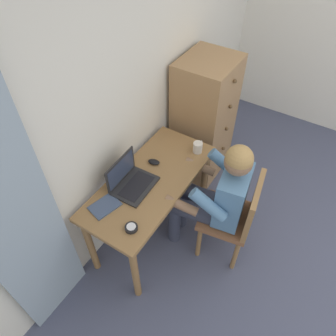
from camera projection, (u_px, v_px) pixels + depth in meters
wall_back at (135, 92)px, 2.45m from camera, size 4.80×0.05×2.50m
curtain_panel at (17, 222)px, 1.80m from camera, size 0.51×0.03×2.19m
desk at (151, 189)px, 2.57m from camera, size 1.23×0.56×0.75m
dresser at (204, 120)px, 3.17m from camera, size 0.56×0.51×1.30m
chair at (235, 215)px, 2.54m from camera, size 0.48×0.46×0.90m
person_seated at (216, 194)px, 2.46m from camera, size 0.59×0.63×1.21m
laptop at (130, 181)px, 2.41m from camera, size 0.35×0.26×0.24m
computer_mouse at (154, 162)px, 2.60m from camera, size 0.08×0.11×0.03m
desk_clock at (131, 228)px, 2.16m from camera, size 0.09×0.09×0.03m
notebook_pad at (105, 206)px, 2.30m from camera, size 0.24×0.20×0.01m
coffee_mug at (198, 147)px, 2.68m from camera, size 0.12×0.08×0.09m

